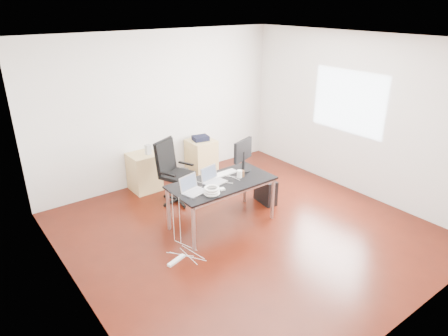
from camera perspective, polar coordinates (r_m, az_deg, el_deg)
room_shell at (r=5.64m, az=3.66°, el=3.54°), size 5.00×5.00×5.00m
desk at (r=6.06m, az=-0.31°, el=-2.40°), size 1.60×0.80×0.73m
office_chair at (r=6.87m, az=-7.32°, el=-0.09°), size 0.63×0.65×1.08m
filing_cabinet_left at (r=7.47m, az=-11.32°, el=-0.55°), size 0.50×0.50×0.70m
filing_cabinet_right at (r=8.05m, az=-3.24°, el=1.61°), size 0.50×0.50×0.70m
pc_tower at (r=6.96m, az=5.97°, el=-3.21°), size 0.26×0.47×0.44m
wastebasket at (r=7.69m, az=-5.86°, el=-1.23°), size 0.24×0.24×0.28m
power_strip at (r=5.57m, az=-6.82°, el=-12.97°), size 0.30×0.15×0.04m
laptop_left at (r=5.72m, az=-4.51°, el=-2.92°), size 0.38×0.32×0.23m
laptop_right at (r=6.00m, az=-1.59°, el=-1.54°), size 0.37×0.31×0.23m
monitor at (r=6.35m, az=2.72°, el=2.09°), size 0.44×0.26×0.51m
keyboard at (r=6.29m, az=0.01°, el=-0.80°), size 0.44×0.15×0.02m
cup_white at (r=6.16m, az=2.22°, el=-0.86°), size 0.11×0.11×0.12m
cup_brown at (r=6.20m, az=2.59°, el=-0.80°), size 0.09×0.09×0.10m
cable_coil at (r=5.64m, az=-1.77°, el=-3.26°), size 0.24×0.24×0.11m
power_adapter at (r=5.77m, az=-0.27°, el=-3.03°), size 0.08×0.08×0.03m
speaker at (r=7.29m, az=-10.80°, el=2.60°), size 0.10×0.09×0.18m
navy_garment at (r=7.92m, az=-3.36°, el=4.28°), size 0.34×0.30×0.09m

